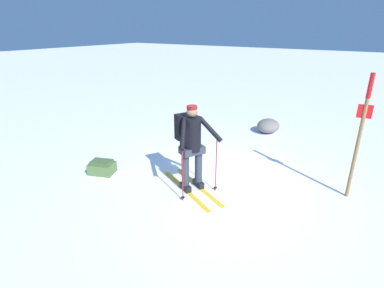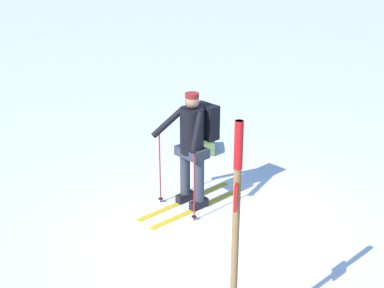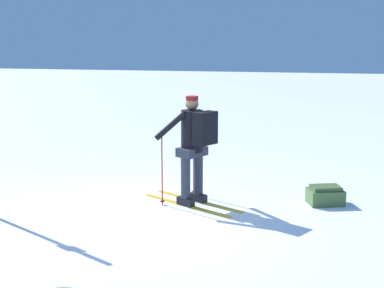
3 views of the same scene
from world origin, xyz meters
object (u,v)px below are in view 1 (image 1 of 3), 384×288
at_px(dropped_backpack, 102,167).
at_px(trail_marker, 361,128).
at_px(rock_boulder, 268,126).
at_px(skier, 191,141).

height_order(dropped_backpack, trail_marker, trail_marker).
height_order(trail_marker, rock_boulder, trail_marker).
bearing_deg(rock_boulder, trail_marker, -136.60).
xyz_separation_m(skier, dropped_backpack, (-0.56, 2.02, -0.87)).
bearing_deg(skier, trail_marker, -62.76).
bearing_deg(rock_boulder, skier, 178.58).
height_order(skier, dropped_backpack, skier).
xyz_separation_m(skier, rock_boulder, (4.16, -0.10, -0.80)).
xyz_separation_m(dropped_backpack, rock_boulder, (4.72, -2.13, 0.07)).
bearing_deg(dropped_backpack, rock_boulder, -24.26).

